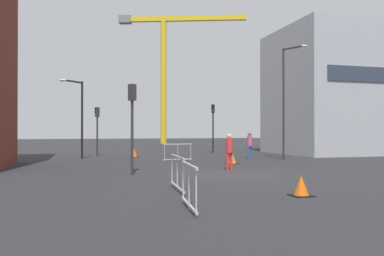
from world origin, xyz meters
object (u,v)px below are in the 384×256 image
object	(u,v)px
streetlamp_short	(79,111)
traffic_cone_on_verge	(301,186)
traffic_light_far	(97,123)
pedestrian_waiting	(229,149)
traffic_cone_orange	(232,158)
streetlamp_tall	(286,94)
construction_crane	(167,55)
pedestrian_walking	(250,143)
traffic_light_corner	(132,114)
traffic_light_crosswalk	(213,120)
traffic_cone_striped	(134,153)

from	to	relation	value
streetlamp_short	traffic_cone_on_verge	xyz separation A→B (m)	(6.31, -16.96, -2.94)
traffic_light_far	pedestrian_waiting	size ratio (longest dim) A/B	2.09
traffic_cone_orange	streetlamp_tall	bearing A→B (deg)	23.17
streetlamp_short	construction_crane	bearing A→B (deg)	67.64
construction_crane	streetlamp_short	bearing A→B (deg)	-112.36
streetlamp_tall	traffic_light_far	bearing A→B (deg)	149.47
pedestrian_walking	pedestrian_waiting	distance (m)	7.75
traffic_light_corner	traffic_cone_orange	world-z (taller)	traffic_light_corner
traffic_light_far	traffic_cone_on_verge	xyz separation A→B (m)	(5.03, -19.63, -2.17)
pedestrian_waiting	traffic_light_crosswalk	bearing A→B (deg)	74.47
pedestrian_waiting	traffic_light_far	bearing A→B (deg)	115.72
streetlamp_short	pedestrian_walking	xyz separation A→B (m)	(11.07, -2.68, -2.16)
pedestrian_waiting	traffic_cone_on_verge	world-z (taller)	pedestrian_waiting
construction_crane	traffic_light_far	bearing A→B (deg)	-112.03
traffic_light_far	traffic_light_crosswalk	size ratio (longest dim) A/B	0.88
streetlamp_short	pedestrian_waiting	size ratio (longest dim) A/B	3.00
traffic_light_far	traffic_light_crosswalk	distance (m)	9.76
streetlamp_tall	traffic_cone_orange	size ratio (longest dim) A/B	10.87
construction_crane	traffic_light_corner	size ratio (longest dim) A/B	4.94
traffic_light_corner	pedestrian_walking	size ratio (longest dim) A/B	2.15
pedestrian_walking	traffic_cone_orange	size ratio (longest dim) A/B	2.68
traffic_cone_striped	traffic_cone_on_verge	size ratio (longest dim) A/B	1.03
streetlamp_tall	pedestrian_walking	bearing A→B (deg)	140.79
traffic_light_corner	traffic_light_far	size ratio (longest dim) A/B	1.07
construction_crane	pedestrian_walking	size ratio (longest dim) A/B	10.64
traffic_light_crosswalk	traffic_cone_on_verge	bearing A→B (deg)	-102.03
pedestrian_walking	pedestrian_waiting	xyz separation A→B (m)	(-4.02, -6.63, -0.04)
construction_crane	streetlamp_tall	distance (m)	35.21
streetlamp_short	traffic_cone_orange	distance (m)	10.83
traffic_light_corner	traffic_light_far	bearing A→B (deg)	94.52
traffic_light_corner	traffic_cone_orange	size ratio (longest dim) A/B	5.77
construction_crane	traffic_cone_orange	distance (m)	38.42
construction_crane	traffic_light_far	xyz separation A→B (m)	(-11.00, -27.19, -10.70)
traffic_light_corner	traffic_cone_striped	distance (m)	11.54
traffic_light_corner	pedestrian_waiting	xyz separation A→B (m)	(4.75, 0.88, -1.59)
streetlamp_tall	traffic_cone_striped	xyz separation A→B (m)	(-9.16, 5.23, -4.00)
construction_crane	traffic_cone_on_verge	size ratio (longest dim) A/B	32.20
traffic_light_far	traffic_cone_on_verge	distance (m)	20.38
traffic_light_corner	traffic_cone_striped	bearing A→B (deg)	82.38
traffic_light_far	traffic_cone_striped	distance (m)	3.70
pedestrian_walking	traffic_cone_on_verge	bearing A→B (deg)	-108.43
streetlamp_short	traffic_cone_striped	distance (m)	4.90
traffic_light_far	pedestrian_waiting	xyz separation A→B (m)	(5.77, -11.98, -1.44)
traffic_cone_striped	traffic_cone_orange	distance (m)	8.54
pedestrian_walking	traffic_cone_striped	bearing A→B (deg)	153.06
traffic_cone_striped	streetlamp_tall	bearing A→B (deg)	-29.75
streetlamp_short	traffic_light_crosswalk	xyz separation A→B (m)	(10.87, 4.45, -0.46)
streetlamp_short	traffic_cone_on_verge	bearing A→B (deg)	-69.59
traffic_cone_striped	traffic_cone_orange	xyz separation A→B (m)	(4.63, -7.17, 0.03)
traffic_cone_on_verge	streetlamp_tall	bearing A→B (deg)	62.48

